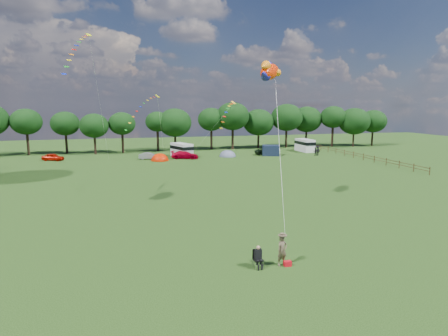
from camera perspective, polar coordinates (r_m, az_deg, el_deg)
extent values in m
plane|color=black|center=(27.10, 4.37, -11.11)|extent=(180.00, 180.00, 0.00)
cylinder|color=black|center=(82.11, -27.70, 3.24)|extent=(0.49, 0.49, 4.25)
ellipsoid|color=black|center=(81.84, -27.93, 6.25)|extent=(5.86, 5.86, 4.98)
cylinder|color=black|center=(81.46, -22.88, 3.42)|extent=(0.47, 0.47, 3.90)
ellipsoid|color=black|center=(81.19, -23.06, 6.26)|extent=(5.58, 5.58, 4.74)
cylinder|color=black|center=(77.84, -19.04, 3.27)|extent=(0.44, 0.44, 3.56)
ellipsoid|color=black|center=(77.55, -19.20, 6.11)|extent=(5.56, 5.56, 4.73)
cylinder|color=black|center=(78.55, -15.16, 3.66)|extent=(0.47, 0.47, 3.95)
ellipsoid|color=black|center=(78.27, -15.29, 6.55)|extent=(5.33, 5.33, 4.53)
cylinder|color=black|center=(80.58, -10.05, 4.12)|extent=(0.50, 0.50, 4.33)
ellipsoid|color=black|center=(80.31, -10.13, 6.97)|extent=(4.95, 4.95, 4.21)
cylinder|color=black|center=(80.54, -7.43, 3.81)|extent=(0.43, 0.43, 3.31)
ellipsoid|color=black|center=(80.23, -7.50, 6.87)|extent=(7.03, 7.03, 5.98)
cylinder|color=black|center=(82.09, -1.93, 4.36)|extent=(0.50, 0.50, 4.36)
ellipsoid|color=black|center=(81.82, -1.95, 7.42)|extent=(5.84, 5.84, 4.97)
cylinder|color=black|center=(82.37, 1.33, 4.45)|extent=(0.51, 0.51, 4.55)
ellipsoid|color=black|center=(82.09, 1.34, 7.90)|extent=(7.15, 7.15, 6.08)
cylinder|color=black|center=(85.02, 5.25, 4.12)|extent=(0.42, 0.42, 3.21)
ellipsoid|color=black|center=(84.73, 5.29, 6.94)|extent=(6.90, 6.90, 5.86)
cylinder|color=black|center=(86.79, 9.45, 4.46)|extent=(0.48, 0.48, 4.17)
ellipsoid|color=black|center=(86.51, 9.54, 7.60)|extent=(7.16, 7.16, 6.09)
cylinder|color=black|center=(91.12, 12.40, 4.44)|extent=(0.45, 0.45, 3.66)
ellipsoid|color=black|center=(90.85, 12.50, 7.25)|extent=(7.05, 7.05, 5.99)
cylinder|color=black|center=(91.51, 16.18, 4.61)|extent=(0.52, 0.52, 4.65)
ellipsoid|color=black|center=(91.27, 16.31, 7.46)|extent=(5.96, 5.96, 5.06)
cylinder|color=black|center=(92.98, 19.09, 4.09)|extent=(0.42, 0.42, 3.19)
ellipsoid|color=black|center=(92.71, 19.24, 6.73)|extent=(7.23, 7.23, 6.14)
cylinder|color=black|center=(96.38, 21.65, 4.21)|extent=(0.44, 0.44, 3.52)
ellipsoid|color=black|center=(96.14, 21.80, 6.64)|extent=(6.22, 6.22, 5.28)
cylinder|color=#472D19|center=(58.90, 28.85, -0.41)|extent=(0.12, 0.12, 1.20)
cylinder|color=#472D19|center=(61.07, 26.93, 0.06)|extent=(0.12, 0.12, 1.20)
cylinder|color=#472D19|center=(59.93, 27.90, 0.16)|extent=(0.08, 3.00, 0.08)
cylinder|color=#472D19|center=(59.99, 27.87, -0.22)|extent=(0.08, 3.00, 0.08)
cylinder|color=#472D19|center=(63.31, 25.15, 0.49)|extent=(0.12, 0.12, 1.20)
cylinder|color=#472D19|center=(62.14, 26.05, 0.60)|extent=(0.08, 3.00, 0.08)
cylinder|color=#472D19|center=(62.19, 26.02, 0.23)|extent=(0.08, 3.00, 0.08)
cylinder|color=#472D19|center=(65.62, 23.48, 0.89)|extent=(0.12, 0.12, 1.20)
cylinder|color=#472D19|center=(64.41, 24.32, 1.00)|extent=(0.08, 3.00, 0.08)
cylinder|color=#472D19|center=(64.47, 24.30, 0.65)|extent=(0.08, 3.00, 0.08)
cylinder|color=#472D19|center=(67.97, 21.93, 1.26)|extent=(0.12, 0.12, 1.20)
cylinder|color=#472D19|center=(66.74, 22.71, 1.38)|extent=(0.08, 3.00, 0.08)
cylinder|color=#472D19|center=(66.79, 22.69, 1.04)|extent=(0.08, 3.00, 0.08)
cylinder|color=#472D19|center=(70.38, 20.49, 1.61)|extent=(0.12, 0.12, 1.20)
cylinder|color=#472D19|center=(69.12, 21.22, 1.73)|extent=(0.08, 3.00, 0.08)
cylinder|color=#472D19|center=(69.18, 21.20, 1.40)|extent=(0.08, 3.00, 0.08)
cylinder|color=#472D19|center=(72.83, 19.14, 1.93)|extent=(0.12, 0.12, 1.20)
cylinder|color=#472D19|center=(71.55, 19.82, 2.05)|extent=(0.08, 3.00, 0.08)
cylinder|color=#472D19|center=(71.60, 19.80, 1.74)|extent=(0.08, 3.00, 0.08)
cylinder|color=#472D19|center=(75.32, 17.88, 2.23)|extent=(0.12, 0.12, 1.20)
cylinder|color=#472D19|center=(74.02, 18.51, 2.36)|extent=(0.08, 3.00, 0.08)
cylinder|color=#472D19|center=(74.07, 18.50, 2.05)|extent=(0.08, 3.00, 0.08)
cylinder|color=#472D19|center=(77.84, 16.70, 2.52)|extent=(0.12, 0.12, 1.20)
cylinder|color=#472D19|center=(76.53, 17.29, 2.64)|extent=(0.08, 3.00, 0.08)
cylinder|color=#472D19|center=(76.58, 17.28, 2.34)|extent=(0.08, 3.00, 0.08)
cylinder|color=#472D19|center=(80.40, 15.59, 2.78)|extent=(0.12, 0.12, 1.20)
cylinder|color=#472D19|center=(79.08, 16.15, 2.90)|extent=(0.08, 3.00, 0.08)
cylinder|color=#472D19|center=(79.12, 16.13, 2.61)|extent=(0.08, 3.00, 0.08)
cylinder|color=#472D19|center=(82.99, 14.55, 3.02)|extent=(0.12, 0.12, 1.20)
cylinder|color=#472D19|center=(81.65, 15.08, 3.15)|extent=(0.08, 3.00, 0.08)
cylinder|color=#472D19|center=(81.69, 15.06, 2.87)|extent=(0.08, 3.00, 0.08)
cylinder|color=#472D19|center=(85.60, 13.58, 3.25)|extent=(0.12, 0.12, 1.20)
cylinder|color=#472D19|center=(84.25, 14.07, 3.37)|extent=(0.08, 3.00, 0.08)
cylinder|color=#472D19|center=(84.29, 14.06, 3.10)|extent=(0.08, 3.00, 0.08)
imported|color=#BE1204|center=(71.87, -24.61, 1.53)|extent=(4.08, 2.76, 1.26)
imported|color=gray|center=(68.37, -11.34, 1.82)|extent=(3.56, 1.75, 1.20)
imported|color=#A3001B|center=(68.13, -5.98, 2.01)|extent=(5.11, 3.51, 1.41)
imported|color=black|center=(73.82, 6.45, 2.51)|extent=(4.76, 2.58, 1.24)
cube|color=silver|center=(70.42, -6.46, 2.71)|extent=(3.81, 5.53, 2.55)
cube|color=black|center=(70.36, -6.47, 3.13)|extent=(3.89, 5.65, 0.60)
cylinder|color=black|center=(69.14, -5.81, 1.83)|extent=(0.76, 0.50, 0.72)
cylinder|color=black|center=(71.94, -7.06, 2.11)|extent=(0.76, 0.50, 0.72)
cube|color=silver|center=(80.33, 12.21, 3.40)|extent=(2.25, 5.19, 2.59)
cube|color=black|center=(80.28, 12.22, 3.78)|extent=(2.30, 5.30, 0.61)
cylinder|color=black|center=(79.00, 12.73, 2.61)|extent=(0.73, 0.28, 0.73)
cylinder|color=black|center=(81.87, 11.67, 2.88)|extent=(0.73, 0.28, 0.73)
ellipsoid|color=red|center=(66.58, -9.75, 1.15)|extent=(2.97, 3.41, 2.44)
cylinder|color=red|center=(66.58, -9.75, 1.17)|extent=(3.12, 3.12, 0.08)
ellipsoid|color=slate|center=(70.71, 0.55, 1.77)|extent=(3.06, 3.52, 2.39)
cylinder|color=slate|center=(70.71, 0.56, 1.79)|extent=(3.22, 3.22, 0.08)
cube|color=#162038|center=(72.68, 7.14, 2.68)|extent=(3.89, 3.55, 1.98)
imported|color=brown|center=(23.23, 8.85, -12.31)|extent=(0.78, 0.62, 1.88)
cylinder|color=#99999E|center=(22.74, 4.86, -14.63)|extent=(0.02, 0.02, 0.49)
cylinder|color=#99999E|center=(22.89, 6.00, -14.48)|extent=(0.02, 0.02, 0.49)
cylinder|color=#99999E|center=(23.15, 4.46, -14.18)|extent=(0.02, 0.02, 0.49)
cylinder|color=#99999E|center=(23.29, 5.58, -14.04)|extent=(0.02, 0.02, 0.49)
cube|color=black|center=(22.92, 5.23, -13.77)|extent=(0.58, 0.56, 0.05)
cube|color=black|center=(23.02, 5.03, -12.83)|extent=(0.55, 0.08, 0.58)
cube|color=black|center=(22.83, 5.21, -12.95)|extent=(0.42, 0.28, 0.62)
sphere|color=tan|center=(22.65, 5.25, -11.97)|extent=(0.23, 0.23, 0.23)
cube|color=red|center=(23.49, 9.67, -14.16)|extent=(0.44, 0.30, 0.31)
ellipsoid|color=#EF2A00|center=(35.62, 6.96, 14.34)|extent=(3.40, 3.71, 2.12)
ellipsoid|color=#F0FF1C|center=(35.61, 6.95, 14.08)|extent=(2.11, 2.31, 1.16)
cone|color=orange|center=(34.14, 6.11, 15.13)|extent=(1.55, 1.60, 1.12)
cone|color=#201B9A|center=(34.08, 6.09, 14.02)|extent=(1.55, 1.60, 1.12)
cone|color=#201B9A|center=(35.79, 7.04, 15.42)|extent=(1.22, 1.20, 0.95)
sphere|color=white|center=(36.96, 7.00, 14.47)|extent=(0.35, 0.35, 0.35)
sphere|color=black|center=(37.06, 6.96, 14.46)|extent=(0.18, 0.18, 0.18)
cube|color=#D6DC0A|center=(55.61, -19.91, 18.54)|extent=(0.83, 0.80, 0.39)
cube|color=red|center=(55.11, -20.24, 18.37)|extent=(0.62, 0.50, 0.11)
cube|color=orange|center=(54.60, -20.57, 18.16)|extent=(0.62, 0.50, 0.12)
cube|color=yellow|center=(54.08, -20.90, 17.86)|extent=(0.62, 0.50, 0.13)
cube|color=#198C1E|center=(53.56, -21.23, 17.47)|extent=(0.62, 0.49, 0.14)
cube|color=#0C1EB2|center=(53.02, -21.56, 16.98)|extent=(0.61, 0.49, 0.15)
cube|color=red|center=(52.49, -21.89, 16.40)|extent=(0.61, 0.49, 0.16)
cube|color=orange|center=(51.95, -22.22, 15.72)|extent=(0.61, 0.48, 0.17)
cube|color=yellow|center=(51.41, -22.55, 14.94)|extent=(0.61, 0.48, 0.18)
cube|color=#198C1E|center=(50.87, -22.87, 14.05)|extent=(0.60, 0.47, 0.19)
cube|color=#0C1EB2|center=(50.34, -23.19, 13.04)|extent=(0.60, 0.46, 0.19)
cube|color=#F0F200|center=(43.88, -10.09, 10.72)|extent=(0.61, 0.65, 0.32)
cube|color=red|center=(43.40, -10.58, 10.58)|extent=(0.35, 0.51, 0.09)
cube|color=orange|center=(42.92, -11.08, 10.38)|extent=(0.35, 0.51, 0.10)
cube|color=yellow|center=(42.44, -11.58, 10.07)|extent=(0.35, 0.51, 0.11)
cube|color=#198C1E|center=(41.96, -12.09, 9.64)|extent=(0.35, 0.51, 0.12)
cube|color=#0C1EB2|center=(41.50, -12.61, 9.09)|extent=(0.34, 0.51, 0.12)
cube|color=red|center=(41.04, -13.13, 8.41)|extent=(0.34, 0.51, 0.13)
cube|color=orange|center=(40.59, -13.66, 7.61)|extent=(0.33, 0.51, 0.14)
cube|color=yellow|center=(40.16, -14.19, 6.67)|extent=(0.33, 0.50, 0.15)
cube|color=#198C1E|center=(39.74, -14.73, 5.60)|extent=(0.32, 0.50, 0.15)
cube|color=yellow|center=(41.96, 1.47, 9.93)|extent=(0.68, 0.68, 0.32)
cube|color=red|center=(41.35, 1.26, 9.84)|extent=(0.47, 0.47, 0.09)
cube|color=orange|center=(40.75, 1.04, 9.69)|extent=(0.47, 0.47, 0.10)
cube|color=yellow|center=(40.14, 0.81, 9.42)|extent=(0.47, 0.47, 0.11)
cube|color=#198C1E|center=(39.54, 0.57, 9.02)|extent=(0.47, 0.47, 0.12)
cube|color=#0C1EB2|center=(38.94, 0.33, 8.49)|extent=(0.46, 0.46, 0.12)
cube|color=red|center=(38.35, 0.08, 7.83)|extent=(0.46, 0.46, 0.13)
cube|color=orange|center=(37.77, -0.17, 7.03)|extent=(0.46, 0.46, 0.14)
cube|color=yellow|center=(37.20, -0.44, 6.08)|extent=(0.45, 0.45, 0.15)
imported|color=black|center=(74.03, 13.71, 2.47)|extent=(0.80, 0.49, 1.63)
imported|color=black|center=(74.45, 14.08, 2.59)|extent=(1.34, 0.97, 1.88)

